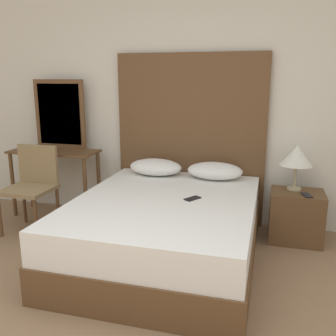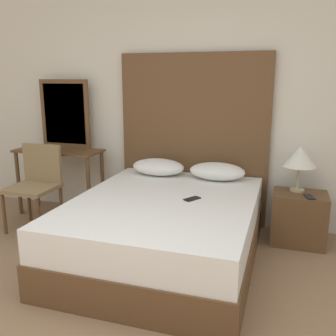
% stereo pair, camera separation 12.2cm
% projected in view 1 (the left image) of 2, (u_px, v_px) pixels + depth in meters
% --- Properties ---
extents(wall_back, '(10.00, 0.06, 2.70)m').
position_uv_depth(wall_back, '(193.00, 100.00, 4.06)').
color(wall_back, silver).
rests_on(wall_back, ground_plane).
extents(bed, '(1.55, 1.95, 0.56)m').
position_uv_depth(bed, '(165.00, 229.00, 3.30)').
color(bed, brown).
rests_on(bed, ground_plane).
extents(headboard, '(1.63, 0.05, 1.84)m').
position_uv_depth(headboard, '(190.00, 140.00, 4.09)').
color(headboard, brown).
rests_on(headboard, ground_plane).
extents(pillow_left, '(0.57, 0.34, 0.17)m').
position_uv_depth(pillow_left, '(156.00, 167.00, 4.00)').
color(pillow_left, white).
rests_on(pillow_left, bed).
extents(pillow_right, '(0.57, 0.34, 0.17)m').
position_uv_depth(pillow_right, '(215.00, 171.00, 3.84)').
color(pillow_right, white).
rests_on(pillow_right, bed).
extents(phone_on_bed, '(0.14, 0.16, 0.01)m').
position_uv_depth(phone_on_bed, '(193.00, 198.00, 3.22)').
color(phone_on_bed, black).
rests_on(phone_on_bed, bed).
extents(nightstand, '(0.50, 0.40, 0.50)m').
position_uv_depth(nightstand, '(296.00, 216.00, 3.68)').
color(nightstand, brown).
rests_on(nightstand, ground_plane).
extents(table_lamp, '(0.31, 0.31, 0.45)m').
position_uv_depth(table_lamp, '(297.00, 156.00, 3.62)').
color(table_lamp, tan).
rests_on(table_lamp, nightstand).
extents(phone_on_nightstand, '(0.11, 0.16, 0.01)m').
position_uv_depth(phone_on_nightstand, '(307.00, 195.00, 3.51)').
color(phone_on_nightstand, black).
rests_on(phone_on_nightstand, nightstand).
extents(vanity_desk, '(1.01, 0.41, 0.77)m').
position_uv_depth(vanity_desk, '(55.00, 163.00, 4.30)').
color(vanity_desk, brown).
rests_on(vanity_desk, ground_plane).
extents(vanity_mirror, '(0.63, 0.03, 0.79)m').
position_uv_depth(vanity_mirror, '(60.00, 114.00, 4.34)').
color(vanity_mirror, brown).
rests_on(vanity_mirror, vanity_desk).
extents(chair, '(0.48, 0.46, 0.89)m').
position_uv_depth(chair, '(32.00, 182.00, 3.92)').
color(chair, olive).
rests_on(chair, ground_plane).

